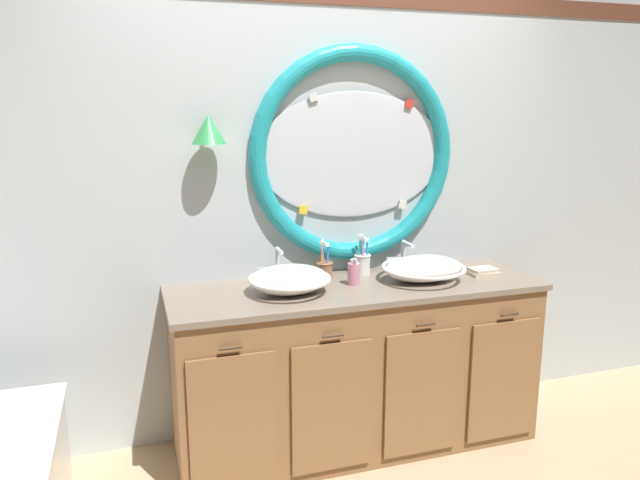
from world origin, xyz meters
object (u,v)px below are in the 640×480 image
sink_basin_right (423,268)px  sink_basin_left (290,279)px  toothbrush_holder_left (325,269)px  folded_hand_towel (483,271)px  soap_dispenser (354,273)px  toothbrush_holder_right (362,263)px

sink_basin_right → sink_basin_left: bearing=180.0°
sink_basin_right → toothbrush_holder_left: toothbrush_holder_left is taller
sink_basin_left → folded_hand_towel: size_ratio=2.63×
sink_basin_right → folded_hand_towel: bearing=-0.3°
sink_basin_left → soap_dispenser: size_ratio=2.84×
sink_basin_left → sink_basin_right: bearing=-0.0°
sink_basin_left → toothbrush_holder_right: 0.51m
toothbrush_holder_left → sink_basin_left: bearing=-141.7°
sink_basin_left → toothbrush_holder_right: (0.47, 0.22, -0.01)m
toothbrush_holder_left → toothbrush_holder_right: toothbrush_holder_right is taller
sink_basin_left → toothbrush_holder_right: toothbrush_holder_right is taller
folded_hand_towel → toothbrush_holder_left: bearing=167.0°
sink_basin_left → sink_basin_right: (0.72, -0.00, -0.00)m
toothbrush_holder_left → folded_hand_towel: bearing=-13.0°
toothbrush_holder_right → sink_basin_right: bearing=-39.9°
sink_basin_left → sink_basin_right: sink_basin_left is taller
sink_basin_right → toothbrush_holder_right: bearing=140.1°
soap_dispenser → folded_hand_towel: soap_dispenser is taller
sink_basin_right → folded_hand_towel: size_ratio=2.86×
sink_basin_left → toothbrush_holder_left: bearing=38.3°
sink_basin_left → soap_dispenser: bearing=6.1°
sink_basin_left → sink_basin_right: 0.72m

